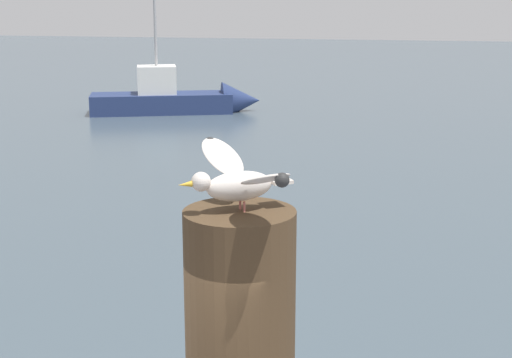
# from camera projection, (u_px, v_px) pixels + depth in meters

# --- Properties ---
(mooring_post) EXTENTS (0.38, 0.38, 0.97)m
(mooring_post) POSITION_uv_depth(u_px,v_px,m) (240.00, 345.00, 2.61)
(mooring_post) COLOR #4C3823
(mooring_post) RESTS_ON harbor_quay
(seagull) EXTENTS (0.47, 0.59, 0.20)m
(seagull) POSITION_uv_depth(u_px,v_px,m) (238.00, 178.00, 2.47)
(seagull) COLOR #C66960
(seagull) RESTS_ON mooring_post
(boat_navy) EXTENTS (5.15, 2.92, 4.87)m
(boat_navy) POSITION_uv_depth(u_px,v_px,m) (183.00, 98.00, 22.57)
(boat_navy) COLOR navy
(boat_navy) RESTS_ON ground_plane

